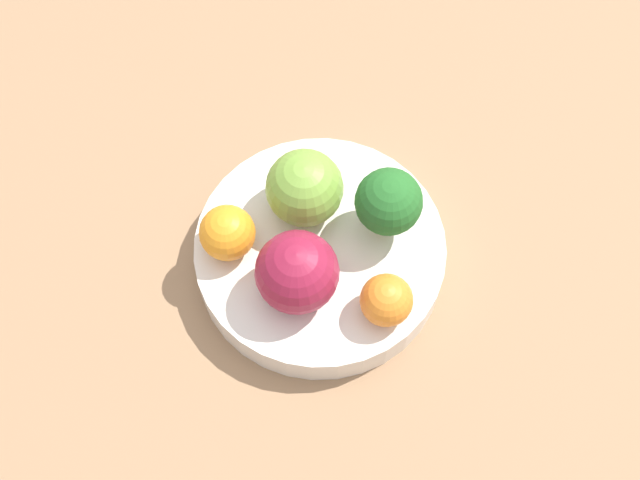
{
  "coord_description": "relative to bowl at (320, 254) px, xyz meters",
  "views": [
    {
      "loc": [
        0.27,
        -0.09,
        0.66
      ],
      "look_at": [
        0.0,
        0.0,
        0.06
      ],
      "focal_mm": 50.0,
      "sensor_mm": 36.0,
      "label": 1
    }
  ],
  "objects": [
    {
      "name": "ground_plane",
      "position": [
        0.0,
        0.0,
        -0.04
      ],
      "size": [
        6.0,
        6.0,
        0.0
      ],
      "primitive_type": "plane",
      "color": "gray"
    },
    {
      "name": "apple_red",
      "position": [
        0.03,
        -0.03,
        0.05
      ],
      "size": [
        0.06,
        0.06,
        0.06
      ],
      "color": "maroon",
      "rests_on": "bowl"
    },
    {
      "name": "table_surface",
      "position": [
        0.0,
        0.0,
        -0.03
      ],
      "size": [
        1.2,
        1.2,
        0.02
      ],
      "color": "#936D4C",
      "rests_on": "ground_plane"
    },
    {
      "name": "orange_front",
      "position": [
        -0.02,
        -0.06,
        0.04
      ],
      "size": [
        0.04,
        0.04,
        0.04
      ],
      "color": "orange",
      "rests_on": "bowl"
    },
    {
      "name": "broccoli",
      "position": [
        -0.0,
        0.05,
        0.05
      ],
      "size": [
        0.05,
        0.05,
        0.06
      ],
      "color": "#99C17A",
      "rests_on": "bowl"
    },
    {
      "name": "orange_back",
      "position": [
        0.06,
        0.03,
        0.03
      ],
      "size": [
        0.04,
        0.04,
        0.04
      ],
      "color": "orange",
      "rests_on": "bowl"
    },
    {
      "name": "apple_green",
      "position": [
        -0.04,
        -0.0,
        0.04
      ],
      "size": [
        0.06,
        0.06,
        0.06
      ],
      "color": "olive",
      "rests_on": "bowl"
    },
    {
      "name": "bowl",
      "position": [
        0.0,
        0.0,
        0.0
      ],
      "size": [
        0.19,
        0.19,
        0.03
      ],
      "color": "silver",
      "rests_on": "table_surface"
    }
  ]
}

